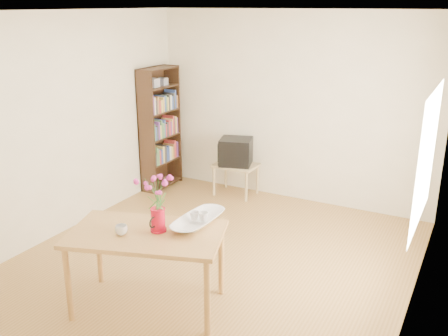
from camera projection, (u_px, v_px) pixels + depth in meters
The scene contains 11 objects.
room at pixel (213, 148), 4.94m from camera, with size 4.50×4.50×4.50m.
table at pixel (146, 241), 4.42m from camera, with size 1.52×1.15×0.75m.
tv_stand at pixel (236, 169), 7.20m from camera, with size 0.60×0.45×0.46m.
bookshelf at pixel (160, 133), 7.39m from camera, with size 0.28×0.70×1.80m.
pitcher at pixel (158, 221), 4.38m from camera, with size 0.14×0.22×0.22m.
flowers at pixel (157, 191), 4.29m from camera, with size 0.25×0.25×0.35m, color #DF34A6, non-canonical shape.
mug at pixel (121, 230), 4.33m from camera, with size 0.11×0.11×0.09m, color white.
bowl at pixel (198, 203), 4.48m from camera, with size 0.43×0.43×0.41m, color white.
teacup_a at pixel (194, 206), 4.52m from camera, with size 0.08×0.08×0.07m, color white.
teacup_b at pixel (203, 207), 4.49m from camera, with size 0.08×0.08×0.07m, color white.
television at pixel (236, 151), 7.13m from camera, with size 0.53×0.52×0.38m.
Camera 1 is at (2.37, -4.13, 2.67)m, focal length 40.00 mm.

